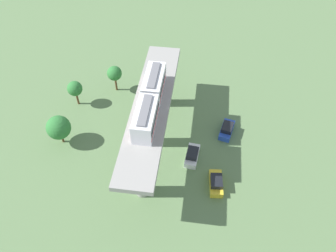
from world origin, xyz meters
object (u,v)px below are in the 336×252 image
Objects in this scene: tree_mid_lot at (59,128)px; tree_far_corner at (75,89)px; parked_car_yellow at (216,183)px; parked_car_blue at (227,129)px; tree_near_viaduct at (114,74)px; parked_car_white at (192,155)px; train at (150,100)px.

tree_far_corner is (0.24, -8.73, 0.17)m from tree_mid_lot.
parked_car_yellow is 25.14m from tree_mid_lot.
tree_far_corner is at bearing 5.12° from parked_car_blue.
tree_near_viaduct is (18.90, -18.26, 3.05)m from parked_car_yellow.
tree_far_corner is (5.83, 4.52, -0.27)m from tree_near_viaduct.
tree_near_viaduct is at bearing -8.78° from parked_car_blue.
tree_near_viaduct is at bearing -36.95° from parked_car_white.
train reaches higher than parked_car_white.
tree_mid_lot is (20.71, -0.57, 2.61)m from parked_car_white.
parked_car_white is (3.78, -4.45, 0.00)m from parked_car_yellow.
tree_near_viaduct is 1.06× the size of tree_far_corner.
train is 2.79× the size of tree_far_corner.
tree_near_viaduct reaches higher than parked_car_blue.
tree_near_viaduct reaches higher than parked_car_white.
train is 17.64m from tree_far_corner.
parked_car_white is 0.83× the size of tree_mid_lot.
parked_car_white is (5.14, 5.96, 0.00)m from parked_car_blue.
parked_car_blue and parked_car_white have the same top height.
parked_car_white is 0.90× the size of tree_far_corner.
parked_car_blue is at bearing -168.21° from tree_mid_lot.
tree_mid_lot is at bearing -16.98° from parked_car_yellow.
train is 3.11× the size of parked_car_white.
tree_far_corner is at bearing -27.95° from train.
parked_car_blue is 26.54m from tree_mid_lot.
parked_car_white is 20.89m from tree_mid_lot.
tree_near_viaduct is 0.98× the size of tree_mid_lot.
parked_car_white is 0.85× the size of tree_near_viaduct.
parked_car_yellow is at bearing 135.85° from parked_car_white.
parked_car_blue is at bearing 158.81° from tree_near_viaduct.
tree_mid_lot is at bearing 91.55° from tree_far_corner.
parked_car_yellow and parked_car_blue have the same top height.
tree_mid_lot reaches higher than parked_car_white.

